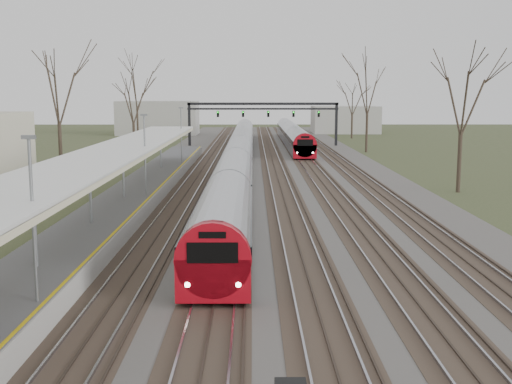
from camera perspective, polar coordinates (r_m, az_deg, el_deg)
track_bed at (r=60.16m, az=1.07°, el=1.85°), size 24.00×160.00×0.22m
platform at (r=43.47m, az=-10.74°, el=-0.37°), size 3.50×69.00×1.00m
canopy at (r=38.66m, az=-12.08°, el=3.60°), size 4.10×50.00×3.11m
signal_gantry at (r=89.75m, az=0.64°, el=7.22°), size 21.00×0.59×6.08m
tree_west_far at (r=55.05m, az=-17.23°, el=9.13°), size 5.50×5.50×11.33m
tree_east_far at (r=49.12m, az=17.89°, el=8.35°), size 5.00×5.00×10.30m
train_near at (r=65.81m, az=-1.46°, el=3.68°), size 2.62×90.21×3.05m
train_far at (r=91.93m, az=3.25°, el=5.10°), size 2.62×45.21×3.05m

